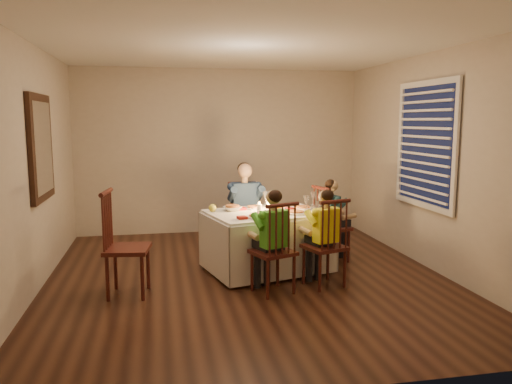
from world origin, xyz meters
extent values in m
plane|color=black|center=(0.00, 0.00, 0.00)|extent=(5.00, 5.00, 0.00)
cube|color=#BEB2A2|center=(-2.25, 0.00, 1.30)|extent=(0.02, 5.00, 2.60)
cube|color=#BEB2A2|center=(2.25, 0.00, 1.30)|extent=(0.02, 5.00, 2.60)
cube|color=#BEB2A2|center=(0.00, 2.50, 1.30)|extent=(4.50, 0.02, 2.60)
plane|color=white|center=(0.00, 0.00, 2.60)|extent=(5.00, 5.00, 0.00)
cube|color=white|center=(0.28, 0.23, 0.70)|extent=(1.53, 1.25, 0.04)
cube|color=white|center=(0.16, 0.70, 0.36)|extent=(1.34, 0.36, 0.66)
cube|color=white|center=(0.40, -0.24, 0.36)|extent=(1.34, 0.36, 0.66)
cube|color=white|center=(0.94, 0.40, 0.36)|extent=(0.26, 0.97, 0.66)
cube|color=white|center=(-0.38, 0.06, 0.36)|extent=(0.26, 0.97, 0.66)
cylinder|color=white|center=(0.18, 0.46, 0.73)|extent=(0.32, 0.32, 0.02)
cylinder|color=white|center=(0.09, -0.09, 0.73)|extent=(0.32, 0.32, 0.02)
cylinder|color=white|center=(0.58, 0.05, 0.73)|extent=(0.32, 0.32, 0.02)
cylinder|color=white|center=(0.76, 0.34, 0.73)|extent=(0.32, 0.32, 0.02)
cylinder|color=white|center=(0.18, 0.21, 0.77)|extent=(0.06, 0.06, 0.10)
cylinder|color=white|center=(0.37, 0.25, 0.77)|extent=(0.06, 0.06, 0.10)
sphere|color=yellow|center=(-0.36, 0.37, 0.76)|extent=(0.09, 0.09, 0.09)
sphere|color=orange|center=(0.44, 0.32, 0.76)|extent=(0.08, 0.08, 0.08)
imported|color=white|center=(-0.11, 0.38, 0.74)|extent=(0.27, 0.27, 0.05)
cube|color=black|center=(-2.22, 0.30, 1.50)|extent=(0.05, 0.95, 1.15)
cube|color=white|center=(-2.19, 0.30, 1.50)|extent=(0.01, 0.78, 0.98)
cube|color=#0D1434|center=(2.23, 0.10, 1.50)|extent=(0.01, 1.20, 1.40)
cube|color=white|center=(2.21, 0.10, 1.50)|extent=(0.03, 1.34, 1.54)
camera|label=1|loc=(-0.97, -5.46, 1.79)|focal=35.00mm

